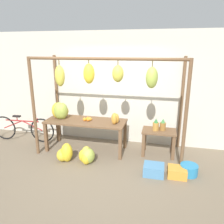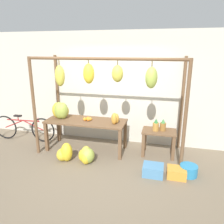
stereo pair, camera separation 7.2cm
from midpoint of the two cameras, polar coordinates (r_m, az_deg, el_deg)
name	(u,v)px [view 1 (the left image)]	position (r m, az deg, el deg)	size (l,w,h in m)	color
ground_plane	(100,169)	(4.62, -3.72, -14.69)	(20.00, 20.00, 0.00)	#756651
shop_wall_back	(116,88)	(5.57, 0.69, 6.16)	(8.00, 0.08, 2.80)	beige
stall_awning	(106,86)	(4.56, -1.98, 6.87)	(3.30, 1.25, 2.22)	brown
display_table_main	(86,124)	(5.22, -7.24, -3.20)	(1.89, 0.72, 0.74)	brown
display_table_side	(159,136)	(5.11, 11.73, -6.28)	(0.75, 0.47, 0.60)	brown
banana_pile_on_table	(60,111)	(5.41, -13.68, 0.30)	(0.49, 0.49, 0.41)	#9EB247
orange_pile	(88,119)	(5.15, -6.76, -1.86)	(0.21, 0.15, 0.09)	orange
pineapple_cluster	(160,125)	(5.04, 12.10, -3.38)	(0.29, 0.24, 0.28)	olive
banana_pile_ground_left	(65,153)	(4.94, -12.56, -10.51)	(0.41, 0.34, 0.42)	yellow
banana_pile_ground_right	(87,156)	(4.81, -7.06, -11.25)	(0.42, 0.40, 0.36)	#9EB247
fruit_crate_white	(154,170)	(4.47, 10.36, -14.60)	(0.39, 0.33, 0.21)	#4C84B2
blue_bucket	(189,170)	(4.64, 19.01, -14.06)	(0.34, 0.34, 0.21)	teal
parked_bicycle	(23,129)	(6.26, -22.56, -4.00)	(1.74, 0.13, 0.70)	black
papaya_pile	(115,119)	(4.90, 0.33, -1.71)	(0.21, 0.25, 0.25)	#B2993D
fruit_crate_purple	(177,172)	(4.51, 16.18, -14.86)	(0.35, 0.29, 0.19)	orange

